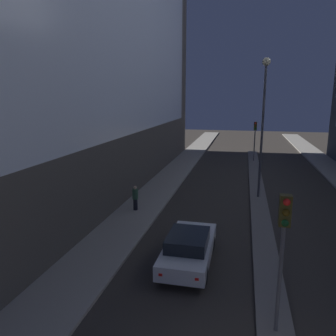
{
  "coord_description": "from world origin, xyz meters",
  "views": [
    {
      "loc": [
        -1.23,
        -5.65,
        7.03
      ],
      "look_at": [
        -5.91,
        14.64,
        2.5
      ],
      "focal_mm": 35.0,
      "sensor_mm": 36.0,
      "label": 1
    }
  ],
  "objects_px": {
    "traffic_light_mid": "(255,132)",
    "pedestrian_on_left_sidewalk": "(135,197)",
    "street_lamp": "(264,105)",
    "car_left_lane": "(189,247)",
    "traffic_light_near": "(283,234)"
  },
  "relations": [
    {
      "from": "traffic_light_near",
      "to": "street_lamp",
      "type": "relative_size",
      "value": 0.45
    },
    {
      "from": "traffic_light_near",
      "to": "street_lamp",
      "type": "height_order",
      "value": "street_lamp"
    },
    {
      "from": "traffic_light_near",
      "to": "pedestrian_on_left_sidewalk",
      "type": "bearing_deg",
      "value": 128.98
    },
    {
      "from": "traffic_light_near",
      "to": "traffic_light_mid",
      "type": "relative_size",
      "value": 1.0
    },
    {
      "from": "pedestrian_on_left_sidewalk",
      "to": "street_lamp",
      "type": "bearing_deg",
      "value": 31.05
    },
    {
      "from": "pedestrian_on_left_sidewalk",
      "to": "traffic_light_near",
      "type": "bearing_deg",
      "value": -51.02
    },
    {
      "from": "traffic_light_mid",
      "to": "street_lamp",
      "type": "relative_size",
      "value": 0.45
    },
    {
      "from": "traffic_light_near",
      "to": "pedestrian_on_left_sidewalk",
      "type": "distance_m",
      "value": 12.26
    },
    {
      "from": "street_lamp",
      "to": "car_left_lane",
      "type": "relative_size",
      "value": 1.98
    },
    {
      "from": "traffic_light_near",
      "to": "car_left_lane",
      "type": "relative_size",
      "value": 0.9
    },
    {
      "from": "traffic_light_mid",
      "to": "pedestrian_on_left_sidewalk",
      "type": "bearing_deg",
      "value": -112.49
    },
    {
      "from": "car_left_lane",
      "to": "pedestrian_on_left_sidewalk",
      "type": "height_order",
      "value": "pedestrian_on_left_sidewalk"
    },
    {
      "from": "traffic_light_near",
      "to": "car_left_lane",
      "type": "xyz_separation_m",
      "value": [
        -3.28,
        3.72,
        -2.53
      ]
    },
    {
      "from": "street_lamp",
      "to": "pedestrian_on_left_sidewalk",
      "type": "height_order",
      "value": "street_lamp"
    },
    {
      "from": "traffic_light_near",
      "to": "car_left_lane",
      "type": "bearing_deg",
      "value": 131.4
    }
  ]
}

